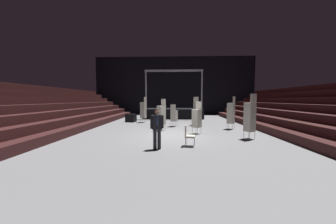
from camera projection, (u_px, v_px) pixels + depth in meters
name	position (u px, v px, depth m)	size (l,w,h in m)	color
ground_plane	(172.00, 136.00, 10.56)	(22.00, 30.00, 0.10)	slate
arena_end_wall	(174.00, 86.00, 25.23)	(22.00, 0.30, 8.00)	black
bleacher_bank_left	(44.00, 107.00, 11.77)	(5.25, 24.00, 3.15)	black
bleacher_bank_right	(309.00, 108.00, 11.11)	(5.25, 24.00, 3.15)	black
stage_riser	(174.00, 113.00, 20.50)	(6.40, 3.13, 5.20)	black
man_with_tie	(157.00, 126.00, 7.56)	(0.57, 0.32, 1.72)	black
chair_stack_front_left	(143.00, 110.00, 16.45)	(0.55, 0.55, 2.31)	#B2B5BA
chair_stack_front_right	(197.00, 111.00, 14.59)	(0.50, 0.50, 2.31)	#B2B5BA
chair_stack_mid_left	(250.00, 117.00, 9.53)	(0.60, 0.60, 2.39)	#B2B5BA
chair_stack_mid_right	(197.00, 118.00, 10.96)	(0.62, 0.62, 1.96)	#B2B5BA
chair_stack_mid_centre	(161.00, 115.00, 12.18)	(0.62, 0.62, 2.14)	#B2B5BA
chair_stack_rear_left	(231.00, 113.00, 12.72)	(0.61, 0.61, 2.31)	#B2B5BA
chair_stack_rear_right	(174.00, 115.00, 14.03)	(0.58, 0.58, 1.71)	#B2B5BA
equipment_road_case	(131.00, 118.00, 16.86)	(0.90, 0.60, 0.74)	black
loose_chair_near_man	(188.00, 134.00, 8.10)	(0.50, 0.50, 0.95)	#B2B5BA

